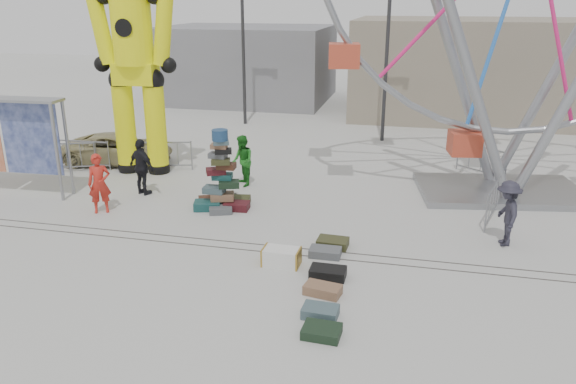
% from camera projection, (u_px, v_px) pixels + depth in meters
% --- Properties ---
extents(ground, '(90.00, 90.00, 0.00)m').
position_uv_depth(ground, '(222.00, 259.00, 13.76)').
color(ground, '#9E9E99').
rests_on(ground, ground).
extents(track_line_near, '(40.00, 0.04, 0.01)m').
position_uv_depth(track_line_near, '(230.00, 248.00, 14.31)').
color(track_line_near, '#47443F').
rests_on(track_line_near, ground).
extents(track_line_far, '(40.00, 0.04, 0.01)m').
position_uv_depth(track_line_far, '(235.00, 242.00, 14.68)').
color(track_line_far, '#47443F').
rests_on(track_line_far, ground).
extents(building_right, '(12.00, 8.00, 5.00)m').
position_uv_depth(building_right, '(469.00, 68.00, 29.87)').
color(building_right, gray).
rests_on(building_right, ground).
extents(building_left, '(10.00, 8.00, 4.40)m').
position_uv_depth(building_left, '(247.00, 63.00, 34.55)').
color(building_left, gray).
rests_on(building_left, ground).
extents(lamp_post_right, '(1.41, 0.25, 8.00)m').
position_uv_depth(lamp_post_right, '(390.00, 37.00, 23.60)').
color(lamp_post_right, '#2D2D30').
rests_on(lamp_post_right, ground).
extents(lamp_post_left, '(1.41, 0.25, 8.00)m').
position_uv_depth(lamp_post_left, '(245.00, 32.00, 26.92)').
color(lamp_post_left, '#2D2D30').
rests_on(lamp_post_left, ground).
extents(suitcase_tower, '(1.76, 1.55, 2.42)m').
position_uv_depth(suitcase_tower, '(222.00, 186.00, 16.90)').
color(suitcase_tower, '#194B4A').
rests_on(suitcase_tower, ground).
extents(crash_test_dummy, '(3.09, 1.36, 7.76)m').
position_uv_depth(crash_test_dummy, '(134.00, 58.00, 19.25)').
color(crash_test_dummy, black).
rests_on(crash_test_dummy, ground).
extents(steamer_trunk, '(0.90, 0.54, 0.41)m').
position_uv_depth(steamer_trunk, '(281.00, 257.00, 13.38)').
color(steamer_trunk, silver).
rests_on(steamer_trunk, ground).
extents(row_case_0, '(0.81, 0.58, 0.22)m').
position_uv_depth(row_case_0, '(333.00, 243.00, 14.38)').
color(row_case_0, '#3A3C1E').
rests_on(row_case_0, ground).
extents(row_case_1, '(0.78, 0.49, 0.21)m').
position_uv_depth(row_case_1, '(325.00, 252.00, 13.86)').
color(row_case_1, '#575B5F').
rests_on(row_case_1, ground).
extents(row_case_2, '(0.82, 0.52, 0.24)m').
position_uv_depth(row_case_2, '(328.00, 273.00, 12.80)').
color(row_case_2, black).
rests_on(row_case_2, ground).
extents(row_case_3, '(0.85, 0.58, 0.22)m').
position_uv_depth(row_case_3, '(323.00, 290.00, 12.07)').
color(row_case_3, '#896146').
rests_on(row_case_3, ground).
extents(row_case_4, '(0.74, 0.52, 0.21)m').
position_uv_depth(row_case_4, '(320.00, 312.00, 11.23)').
color(row_case_4, '#465D64').
rests_on(row_case_4, ground).
extents(row_case_5, '(0.75, 0.58, 0.19)m').
position_uv_depth(row_case_5, '(322.00, 331.00, 10.59)').
color(row_case_5, black).
rests_on(row_case_5, ground).
extents(barricade_dummy_a, '(1.91, 0.80, 1.10)m').
position_uv_depth(barricade_dummy_a, '(67.00, 157.00, 20.45)').
color(barricade_dummy_a, gray).
rests_on(barricade_dummy_a, ground).
extents(barricade_dummy_b, '(2.00, 0.16, 1.10)m').
position_uv_depth(barricade_dummy_b, '(84.00, 154.00, 20.78)').
color(barricade_dummy_b, gray).
rests_on(barricade_dummy_b, ground).
extents(barricade_dummy_c, '(1.96, 0.58, 1.10)m').
position_uv_depth(barricade_dummy_c, '(164.00, 156.00, 20.62)').
color(barricade_dummy_c, gray).
rests_on(barricade_dummy_c, ground).
extents(barricade_wheel_front, '(0.64, 1.95, 1.10)m').
position_uv_depth(barricade_wheel_front, '(493.00, 202.00, 15.93)').
color(barricade_wheel_front, gray).
rests_on(barricade_wheel_front, ground).
extents(barricade_wheel_back, '(1.60, 1.36, 1.10)m').
position_uv_depth(barricade_wheel_back, '(481.00, 161.00, 19.96)').
color(barricade_wheel_back, gray).
rests_on(barricade_wheel_back, ground).
extents(pedestrian_red, '(0.77, 0.68, 1.78)m').
position_uv_depth(pedestrian_red, '(99.00, 184.00, 16.45)').
color(pedestrian_red, red).
rests_on(pedestrian_red, ground).
extents(pedestrian_green, '(1.01, 1.06, 1.73)m').
position_uv_depth(pedestrian_green, '(242.00, 161.00, 18.83)').
color(pedestrian_green, '#1C701C').
rests_on(pedestrian_green, ground).
extents(pedestrian_black, '(1.16, 0.83, 1.83)m').
position_uv_depth(pedestrian_black, '(142.00, 167.00, 17.96)').
color(pedestrian_black, black).
rests_on(pedestrian_black, ground).
extents(pedestrian_grey, '(0.76, 1.17, 1.72)m').
position_uv_depth(pedestrian_grey, '(507.00, 213.00, 14.28)').
color(pedestrian_grey, '#262431').
rests_on(pedestrian_grey, ground).
extents(parked_suv, '(4.38, 2.58, 1.14)m').
position_uv_depth(parked_suv, '(118.00, 149.00, 21.48)').
color(parked_suv, tan).
rests_on(parked_suv, ground).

